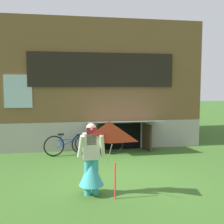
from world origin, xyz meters
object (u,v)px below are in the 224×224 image
at_px(bicycle_black, 99,144).
at_px(bicycle_blue, 68,144).
at_px(person, 91,165).
at_px(kite, 109,142).

relative_size(bicycle_black, bicycle_blue, 1.02).
height_order(bicycle_black, bicycle_blue, bicycle_black).
xyz_separation_m(person, kite, (0.29, -0.52, 0.60)).
relative_size(person, kite, 1.00).
bearing_deg(person, bicycle_black, 69.28).
bearing_deg(kite, bicycle_blue, 100.25).
bearing_deg(bicycle_blue, kite, -93.10).
distance_m(person, bicycle_black, 3.46).
distance_m(person, kite, 0.84).
bearing_deg(bicycle_black, bicycle_blue, -172.50).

